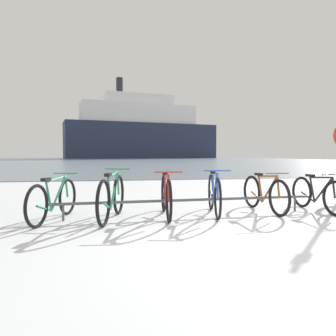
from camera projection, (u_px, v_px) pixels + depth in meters
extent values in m
cube|color=slate|center=(128.00, 160.00, 68.08)|extent=(80.00, 110.00, 0.08)
cube|color=#47474C|center=(167.00, 180.00, 13.80)|extent=(80.00, 0.50, 0.05)
cylinder|color=#4C5156|center=(188.00, 200.00, 5.73)|extent=(4.79, 0.35, 0.05)
cylinder|color=#4C5156|center=(63.00, 213.00, 5.27)|extent=(0.04, 0.04, 0.28)
cylinder|color=#4C5156|center=(295.00, 204.00, 6.20)|extent=(0.04, 0.04, 0.28)
torus|color=black|center=(68.00, 197.00, 5.81)|extent=(0.23, 0.65, 0.66)
torus|color=black|center=(37.00, 206.00, 4.76)|extent=(0.23, 0.65, 0.66)
cylinder|color=#2D8C60|center=(59.00, 193.00, 5.46)|extent=(0.19, 0.54, 0.56)
cylinder|color=#2D8C60|center=(49.00, 197.00, 5.12)|extent=(0.09, 0.20, 0.50)
cylinder|color=#2D8C60|center=(56.00, 179.00, 5.37)|extent=(0.23, 0.67, 0.08)
cylinder|color=#2D8C60|center=(44.00, 208.00, 4.98)|extent=(0.16, 0.45, 0.18)
cylinder|color=#2D8C60|center=(66.00, 187.00, 5.76)|extent=(0.07, 0.12, 0.39)
cube|color=black|center=(46.00, 180.00, 5.03)|extent=(0.13, 0.21, 0.05)
cylinder|color=#2D8C60|center=(65.00, 173.00, 5.71)|extent=(0.45, 0.15, 0.02)
torus|color=black|center=(119.00, 194.00, 5.86)|extent=(0.21, 0.72, 0.73)
torus|color=black|center=(103.00, 203.00, 4.83)|extent=(0.21, 0.72, 0.73)
cylinder|color=#2D8C60|center=(114.00, 189.00, 5.52)|extent=(0.16, 0.54, 0.61)
cylinder|color=#2D8C60|center=(109.00, 193.00, 5.18)|extent=(0.08, 0.19, 0.55)
cylinder|color=#2D8C60|center=(113.00, 174.00, 5.43)|extent=(0.19, 0.67, 0.09)
cylinder|color=#2D8C60|center=(107.00, 206.00, 5.05)|extent=(0.14, 0.45, 0.20)
cylinder|color=#2D8C60|center=(118.00, 183.00, 5.81)|extent=(0.06, 0.12, 0.43)
cube|color=black|center=(108.00, 175.00, 5.09)|extent=(0.12, 0.21, 0.05)
cylinder|color=#2D8C60|center=(118.00, 169.00, 5.76)|extent=(0.45, 0.13, 0.02)
torus|color=black|center=(169.00, 201.00, 5.10)|extent=(0.09, 0.71, 0.71)
torus|color=black|center=(164.00, 193.00, 6.11)|extent=(0.09, 0.71, 0.71)
cylinder|color=#B22D2D|center=(167.00, 191.00, 5.43)|extent=(0.07, 0.54, 0.59)
cylinder|color=#B22D2D|center=(165.00, 190.00, 5.76)|extent=(0.05, 0.19, 0.53)
cylinder|color=#B22D2D|center=(167.00, 175.00, 5.49)|extent=(0.08, 0.66, 0.09)
cylinder|color=#B22D2D|center=(165.00, 199.00, 5.90)|extent=(0.06, 0.44, 0.19)
cylinder|color=#B22D2D|center=(169.00, 188.00, 5.13)|extent=(0.04, 0.11, 0.42)
cube|color=black|center=(165.00, 173.00, 5.82)|extent=(0.09, 0.20, 0.05)
cylinder|color=#B22D2D|center=(168.00, 172.00, 5.16)|extent=(0.46, 0.05, 0.02)
torus|color=black|center=(218.00, 199.00, 5.33)|extent=(0.17, 0.71, 0.71)
torus|color=black|center=(211.00, 192.00, 6.31)|extent=(0.17, 0.71, 0.71)
cylinder|color=#3359B2|center=(215.00, 189.00, 5.64)|extent=(0.13, 0.52, 0.60)
cylinder|color=#3359B2|center=(213.00, 189.00, 5.96)|extent=(0.07, 0.19, 0.54)
cylinder|color=#3359B2|center=(215.00, 174.00, 5.71)|extent=(0.15, 0.64, 0.09)
cylinder|color=#3359B2|center=(212.00, 197.00, 6.11)|extent=(0.11, 0.43, 0.19)
cylinder|color=#3359B2|center=(218.00, 186.00, 5.36)|extent=(0.05, 0.11, 0.43)
cube|color=black|center=(213.00, 172.00, 6.02)|extent=(0.11, 0.21, 0.05)
cylinder|color=#3359B2|center=(217.00, 171.00, 5.38)|extent=(0.46, 0.10, 0.02)
torus|color=black|center=(279.00, 198.00, 5.61)|extent=(0.10, 0.67, 0.67)
torus|color=black|center=(252.00, 192.00, 6.58)|extent=(0.10, 0.67, 0.67)
cylinder|color=brown|center=(269.00, 189.00, 5.92)|extent=(0.08, 0.53, 0.56)
cylinder|color=brown|center=(260.00, 189.00, 6.24)|extent=(0.05, 0.19, 0.50)
cylinder|color=brown|center=(267.00, 176.00, 5.98)|extent=(0.09, 0.65, 0.08)
cylinder|color=brown|center=(257.00, 197.00, 6.38)|extent=(0.07, 0.44, 0.18)
cylinder|color=brown|center=(278.00, 187.00, 5.64)|extent=(0.04, 0.11, 0.39)
cube|color=black|center=(259.00, 174.00, 6.30)|extent=(0.10, 0.21, 0.05)
cylinder|color=brown|center=(277.00, 173.00, 5.66)|extent=(0.46, 0.06, 0.02)
torus|color=black|center=(335.00, 198.00, 5.67)|extent=(0.08, 0.64, 0.64)
torus|color=black|center=(302.00, 192.00, 6.62)|extent=(0.08, 0.64, 0.64)
cylinder|color=#1E2328|center=(323.00, 190.00, 5.98)|extent=(0.06, 0.51, 0.54)
cylinder|color=#1E2328|center=(312.00, 189.00, 6.29)|extent=(0.04, 0.18, 0.48)
cylinder|color=#1E2328|center=(321.00, 177.00, 6.04)|extent=(0.07, 0.63, 0.08)
cylinder|color=#1E2328|center=(308.00, 197.00, 6.42)|extent=(0.06, 0.43, 0.18)
cylinder|color=#1E2328|center=(334.00, 188.00, 5.70)|extent=(0.04, 0.11, 0.37)
cube|color=black|center=(310.00, 175.00, 6.35)|extent=(0.09, 0.20, 0.05)
cylinder|color=#1E2328|center=(333.00, 175.00, 5.73)|extent=(0.46, 0.05, 0.02)
cube|color=#232D47|center=(142.00, 141.00, 89.98)|extent=(43.37, 19.31, 9.65)
cube|color=white|center=(138.00, 114.00, 89.27)|extent=(32.76, 15.50, 5.31)
cube|color=white|center=(138.00, 100.00, 89.10)|extent=(20.08, 11.23, 2.70)
cylinder|color=#26262D|center=(120.00, 86.00, 87.02)|extent=(1.88, 1.88, 4.34)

